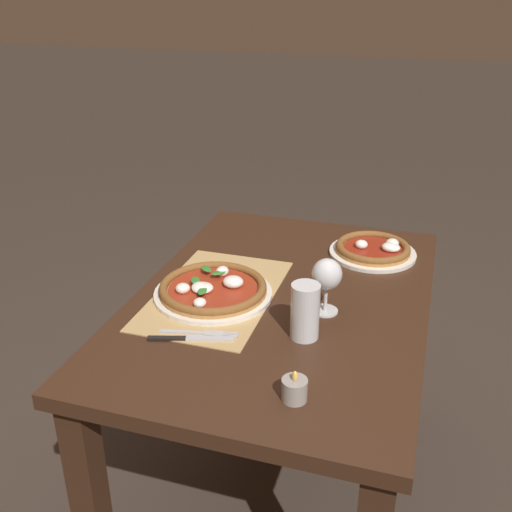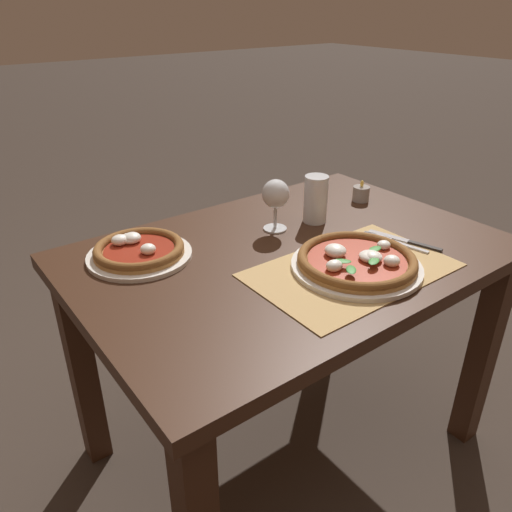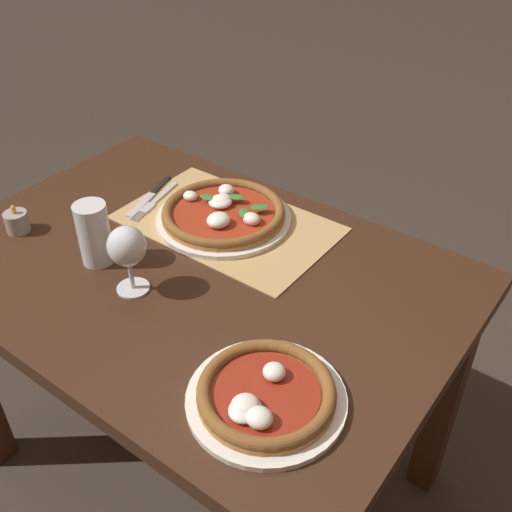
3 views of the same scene
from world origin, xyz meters
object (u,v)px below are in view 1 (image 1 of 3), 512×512
object	(u,v)px
wine_glass	(327,277)
knife	(191,338)
votive_candle	(294,390)
fork	(200,333)
pizza_near	(213,289)
pizza_far	(374,249)
pint_glass	(305,312)

from	to	relation	value
wine_glass	knife	world-z (taller)	wine_glass
wine_glass	votive_candle	distance (m)	0.39
fork	pizza_near	bearing A→B (deg)	-168.57
pizza_far	pint_glass	size ratio (longest dim) A/B	1.91
fork	knife	xyz separation A→B (m)	(0.03, -0.01, 0.00)
pint_glass	knife	world-z (taller)	pint_glass
pint_glass	fork	bearing A→B (deg)	-74.18
pizza_far	votive_candle	size ratio (longest dim) A/B	3.85
pizza_far	votive_candle	distance (m)	0.79
fork	knife	distance (m)	0.03
pint_glass	knife	bearing A→B (deg)	-69.02
wine_glass	knife	bearing A→B (deg)	-50.55
pizza_near	votive_candle	bearing A→B (deg)	41.46
pizza_near	votive_candle	size ratio (longest dim) A/B	4.61
pizza_far	votive_candle	world-z (taller)	votive_candle
votive_candle	knife	bearing A→B (deg)	-115.89
votive_candle	pint_glass	bearing A→B (deg)	-171.75
pint_glass	knife	xyz separation A→B (m)	(0.10, -0.26, -0.06)
pizza_far	pint_glass	distance (m)	0.55
pint_glass	fork	size ratio (longest dim) A/B	0.73
pizza_far	wine_glass	world-z (taller)	wine_glass
pizza_far	fork	size ratio (longest dim) A/B	1.39
pizza_near	pizza_far	bearing A→B (deg)	136.35
knife	votive_candle	distance (m)	0.33
wine_glass	fork	size ratio (longest dim) A/B	0.78
knife	votive_candle	world-z (taller)	votive_candle
pint_glass	wine_glass	bearing A→B (deg)	169.44
fork	votive_candle	size ratio (longest dim) A/B	2.77
pizza_near	pizza_far	xyz separation A→B (m)	(-0.41, 0.39, -0.00)
pizza_near	pint_glass	size ratio (longest dim) A/B	2.29
knife	votive_candle	bearing A→B (deg)	64.11
pizza_far	wine_glass	xyz separation A→B (m)	(0.40, -0.08, 0.09)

